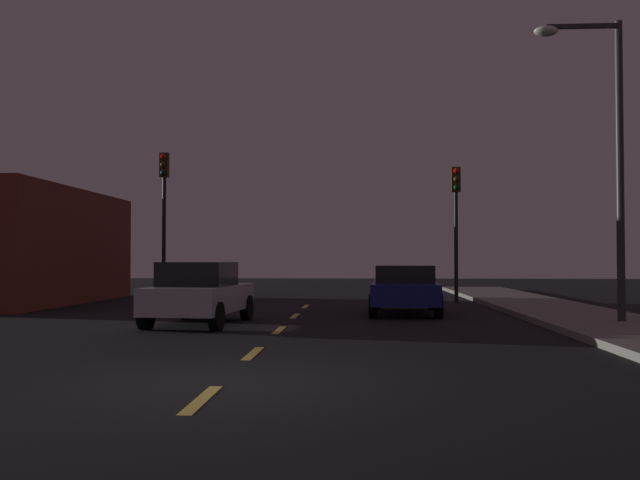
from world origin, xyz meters
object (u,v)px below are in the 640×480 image
car_stopped_ahead (405,288)px  street_lamp_right (606,142)px  traffic_signal_right (456,208)px  traffic_signal_left (164,198)px  car_adjacent_lane (200,293)px

car_stopped_ahead → street_lamp_right: street_lamp_right is taller
traffic_signal_right → traffic_signal_left: bearing=180.0°
traffic_signal_left → traffic_signal_right: bearing=-0.0°
car_stopped_ahead → car_adjacent_lane: car_adjacent_lane is taller
street_lamp_right → traffic_signal_left: bearing=145.7°
street_lamp_right → car_adjacent_lane: bearing=179.3°
traffic_signal_right → car_stopped_ahead: (-2.17, -4.96, -2.70)m
car_stopped_ahead → traffic_signal_left: bearing=149.7°
traffic_signal_left → street_lamp_right: bearing=-34.3°
traffic_signal_left → traffic_signal_right: 10.67m
car_stopped_ahead → car_adjacent_lane: size_ratio=1.13×
car_adjacent_lane → street_lamp_right: bearing=-0.7°
traffic_signal_right → street_lamp_right: (2.22, -8.78, 0.87)m
traffic_signal_left → car_stopped_ahead: 10.31m
street_lamp_right → traffic_signal_right: bearing=104.2°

